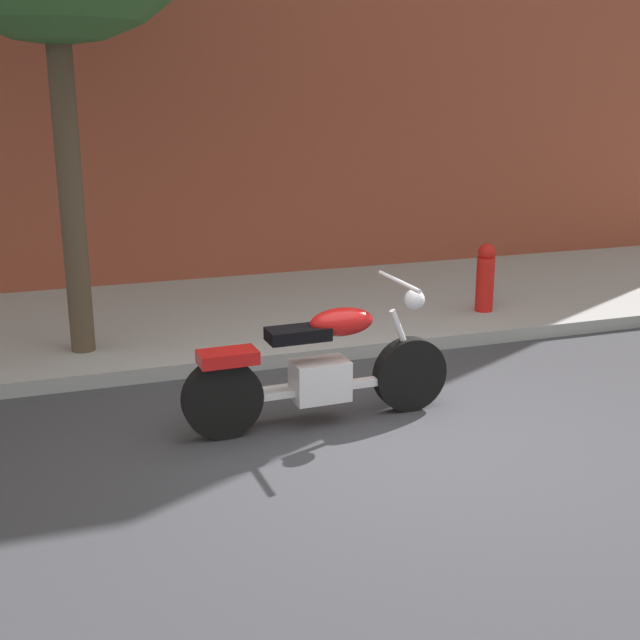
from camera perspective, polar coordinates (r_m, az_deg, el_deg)
ground_plane at (r=6.42m, az=4.71°, el=-8.00°), size 60.00×60.00×0.00m
sidewalk at (r=9.50m, az=-3.73°, el=0.47°), size 18.11×3.37×0.14m
motorcycle at (r=6.49m, az=-0.03°, el=-3.39°), size 2.19×0.70×1.11m
fire_hydrant at (r=9.42m, az=11.27°, el=2.49°), size 0.20×0.20×0.91m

